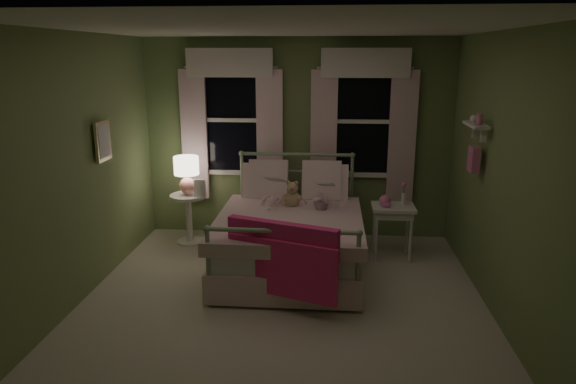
# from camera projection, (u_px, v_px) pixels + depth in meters

# --- Properties ---
(room_shell) EXTENTS (4.20, 4.20, 4.20)m
(room_shell) POSITION_uv_depth(u_px,v_px,m) (282.00, 176.00, 4.71)
(room_shell) COLOR beige
(room_shell) RESTS_ON ground
(bed) EXTENTS (1.58, 2.04, 1.18)m
(bed) POSITION_uv_depth(u_px,v_px,m) (291.00, 236.00, 5.82)
(bed) COLOR white
(bed) RESTS_ON ground
(pink_throw) EXTENTS (1.07, 0.50, 0.71)m
(pink_throw) POSITION_uv_depth(u_px,v_px,m) (282.00, 251.00, 4.77)
(pink_throw) COLOR #D52970
(pink_throw) RESTS_ON bed
(child_left) EXTENTS (0.30, 0.21, 0.79)m
(child_left) POSITION_uv_depth(u_px,v_px,m) (270.00, 178.00, 6.10)
(child_left) COLOR #F7D1DD
(child_left) RESTS_ON bed
(child_right) EXTENTS (0.36, 0.30, 0.67)m
(child_right) POSITION_uv_depth(u_px,v_px,m) (317.00, 184.00, 6.07)
(child_right) COLOR #F7D1DD
(child_right) RESTS_ON bed
(book_left) EXTENTS (0.23, 0.17, 0.26)m
(book_left) POSITION_uv_depth(u_px,v_px,m) (267.00, 183.00, 5.86)
(book_left) COLOR beige
(book_left) RESTS_ON child_left
(book_right) EXTENTS (0.21, 0.15, 0.26)m
(book_right) POSITION_uv_depth(u_px,v_px,m) (316.00, 187.00, 5.82)
(book_right) COLOR beige
(book_right) RESTS_ON child_right
(teddy_bear) EXTENTS (0.23, 0.19, 0.31)m
(teddy_bear) POSITION_uv_depth(u_px,v_px,m) (292.00, 196.00, 5.97)
(teddy_bear) COLOR tan
(teddy_bear) RESTS_ON bed
(nightstand_left) EXTENTS (0.46, 0.46, 0.65)m
(nightstand_left) POSITION_uv_depth(u_px,v_px,m) (189.00, 212.00, 6.61)
(nightstand_left) COLOR white
(nightstand_left) RESTS_ON ground
(table_lamp) EXTENTS (0.31, 0.31, 0.48)m
(table_lamp) POSITION_uv_depth(u_px,v_px,m) (187.00, 171.00, 6.47)
(table_lamp) COLOR #FF9F96
(table_lamp) RESTS_ON nightstand_left
(book_nightstand) EXTENTS (0.20, 0.25, 0.02)m
(book_nightstand) POSITION_uv_depth(u_px,v_px,m) (194.00, 196.00, 6.46)
(book_nightstand) COLOR beige
(book_nightstand) RESTS_ON nightstand_left
(nightstand_right) EXTENTS (0.50, 0.40, 0.64)m
(nightstand_right) POSITION_uv_depth(u_px,v_px,m) (393.00, 214.00, 6.09)
(nightstand_right) COLOR white
(nightstand_right) RESTS_ON ground
(pink_toy) EXTENTS (0.14, 0.20, 0.14)m
(pink_toy) POSITION_uv_depth(u_px,v_px,m) (385.00, 201.00, 6.05)
(pink_toy) COLOR pink
(pink_toy) RESTS_ON nightstand_right
(bud_vase) EXTENTS (0.06, 0.06, 0.28)m
(bud_vase) POSITION_uv_depth(u_px,v_px,m) (404.00, 193.00, 6.07)
(bud_vase) COLOR white
(bud_vase) RESTS_ON nightstand_right
(window_left) EXTENTS (1.34, 0.13, 1.96)m
(window_left) POSITION_uv_depth(u_px,v_px,m) (231.00, 115.00, 6.65)
(window_left) COLOR black
(window_left) RESTS_ON room_shell
(window_right) EXTENTS (1.34, 0.13, 1.96)m
(window_right) POSITION_uv_depth(u_px,v_px,m) (363.00, 116.00, 6.51)
(window_right) COLOR black
(window_right) RESTS_ON room_shell
(wall_shelf) EXTENTS (0.15, 0.50, 0.60)m
(wall_shelf) POSITION_uv_depth(u_px,v_px,m) (475.00, 142.00, 5.17)
(wall_shelf) COLOR white
(wall_shelf) RESTS_ON room_shell
(framed_picture) EXTENTS (0.03, 0.32, 0.42)m
(framed_picture) POSITION_uv_depth(u_px,v_px,m) (103.00, 141.00, 5.39)
(framed_picture) COLOR beige
(framed_picture) RESTS_ON room_shell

